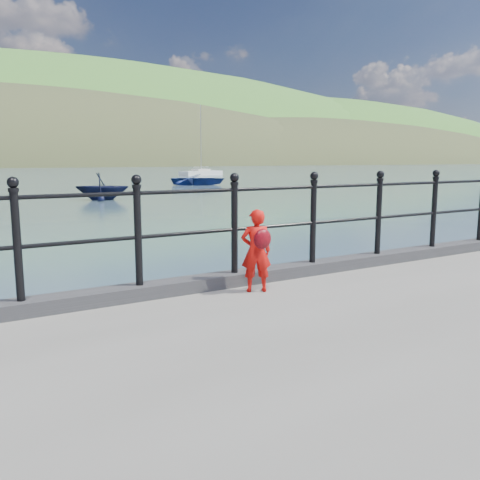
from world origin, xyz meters
TOP-DOWN VIEW (x-y plane):
  - ground at (0.00, 0.00)m, footprint 600.00×600.00m
  - kerb at (0.00, -0.15)m, footprint 60.00×0.30m
  - railing at (0.00, -0.15)m, footprint 18.11×0.11m
  - far_shore at (38.34, 239.41)m, footprint 830.00×200.00m
  - child at (0.65, -0.56)m, footprint 0.41×0.36m
  - launch_blue at (19.72, 39.31)m, footprint 6.36×6.14m
  - launch_navy at (6.46, 25.92)m, footprint 4.09×3.90m
  - sailboat_far at (33.09, 65.20)m, footprint 7.96×4.63m

SIDE VIEW (x-z plane):
  - far_shore at x=38.34m, z-range -100.57..55.43m
  - ground at x=0.00m, z-range 0.00..0.00m
  - sailboat_far at x=33.09m, z-range -5.06..5.75m
  - launch_blue at x=19.72m, z-range 0.00..1.07m
  - launch_navy at x=6.46m, z-range 0.00..1.67m
  - kerb at x=0.00m, z-range 1.00..1.15m
  - child at x=0.65m, z-range 1.01..1.96m
  - railing at x=0.00m, z-range 1.23..2.42m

